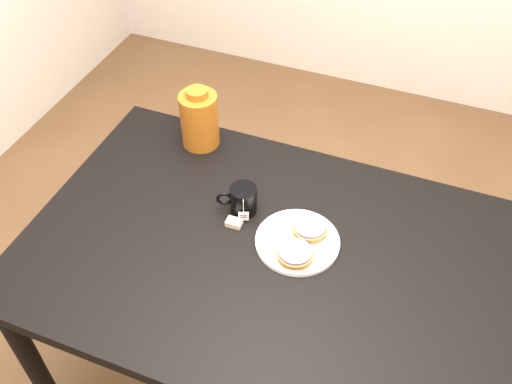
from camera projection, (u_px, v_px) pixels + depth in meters
ground_plane at (270, 380)px, 2.11m from camera, size 4.00×4.00×0.00m
table at (274, 271)px, 1.63m from camera, size 1.40×0.90×0.75m
plate at (297, 241)px, 1.59m from camera, size 0.24×0.24×0.02m
bagel_back at (310, 228)px, 1.60m from camera, size 0.12×0.12×0.03m
bagel_front at (295, 254)px, 1.54m from camera, size 0.13×0.13×0.03m
mug at (243, 200)px, 1.66m from camera, size 0.13×0.10×0.09m
teabag_pouch at (234, 223)px, 1.64m from camera, size 0.05×0.03×0.02m
bagel_package at (199, 119)px, 1.84m from camera, size 0.16×0.16×0.21m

